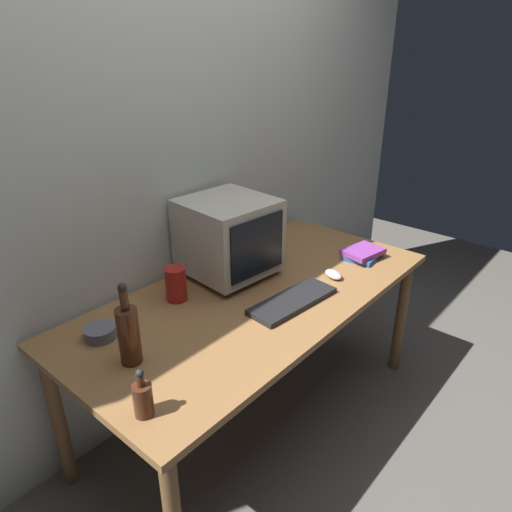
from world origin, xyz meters
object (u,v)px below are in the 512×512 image
at_px(book_stack, 363,254).
at_px(computer_mouse, 333,274).
at_px(bottle_short, 143,398).
at_px(metal_canister, 176,284).
at_px(bottle_tall, 129,333).
at_px(keyboard, 293,301).
at_px(cd_spindle, 100,332).
at_px(mug, 275,239).
at_px(crt_monitor, 228,237).

bearing_deg(book_stack, computer_mouse, -179.71).
distance_m(bottle_short, book_stack, 1.41).
relative_size(computer_mouse, metal_canister, 0.67).
bearing_deg(bottle_tall, keyboard, -15.69).
bearing_deg(cd_spindle, mug, 1.50).
xyz_separation_m(bottle_short, book_stack, (1.41, 0.04, -0.03)).
xyz_separation_m(keyboard, computer_mouse, (0.31, -0.01, 0.01)).
xyz_separation_m(keyboard, metal_canister, (-0.30, 0.40, 0.06)).
relative_size(crt_monitor, keyboard, 0.99).
xyz_separation_m(computer_mouse, book_stack, (0.28, 0.00, 0.01)).
height_order(keyboard, cd_spindle, cd_spindle).
bearing_deg(crt_monitor, computer_mouse, -54.42).
xyz_separation_m(crt_monitor, keyboard, (-0.03, -0.40, -0.18)).
xyz_separation_m(crt_monitor, mug, (0.39, 0.03, -0.15)).
height_order(mug, cd_spindle, mug).
bearing_deg(mug, cd_spindle, -178.50).
bearing_deg(crt_monitor, bottle_short, -152.01).
distance_m(book_stack, metal_canister, 0.98).
height_order(computer_mouse, mug, mug).
bearing_deg(keyboard, book_stack, 4.83).
bearing_deg(computer_mouse, mug, 96.16).
relative_size(crt_monitor, bottle_tall, 1.34).
bearing_deg(bottle_tall, bottle_short, -118.14).
bearing_deg(crt_monitor, metal_canister, 179.16).
distance_m(crt_monitor, bottle_short, 0.96).
distance_m(mug, metal_canister, 0.72).
distance_m(bottle_tall, cd_spindle, 0.23).
bearing_deg(metal_canister, bottle_short, -138.80).
relative_size(bottle_tall, mug, 2.59).
bearing_deg(metal_canister, cd_spindle, -180.00).
distance_m(computer_mouse, mug, 0.45).
xyz_separation_m(crt_monitor, bottle_tall, (-0.71, -0.21, -0.08)).
height_order(bottle_tall, metal_canister, bottle_tall).
relative_size(computer_mouse, book_stack, 0.46).
xyz_separation_m(keyboard, bottle_short, (-0.81, -0.05, 0.05)).
distance_m(bottle_short, mug, 1.32).
bearing_deg(computer_mouse, bottle_tall, -171.82).
height_order(crt_monitor, bottle_tall, crt_monitor).
relative_size(mug, metal_canister, 0.80).
distance_m(keyboard, bottle_short, 0.82).
relative_size(bottle_short, book_stack, 0.75).
bearing_deg(metal_canister, book_stack, -24.40).
xyz_separation_m(crt_monitor, bottle_short, (-0.84, -0.45, -0.13)).
height_order(cd_spindle, metal_canister, metal_canister).
height_order(keyboard, book_stack, book_stack).
height_order(crt_monitor, mug, crt_monitor).
xyz_separation_m(bottle_short, metal_canister, (0.51, 0.45, 0.01)).
bearing_deg(crt_monitor, bottle_tall, -163.89).
xyz_separation_m(crt_monitor, computer_mouse, (0.29, -0.40, -0.17)).
distance_m(crt_monitor, metal_canister, 0.34).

